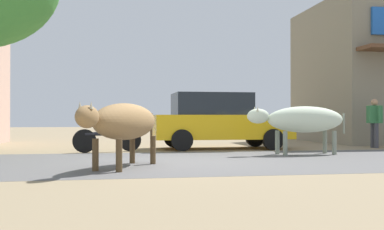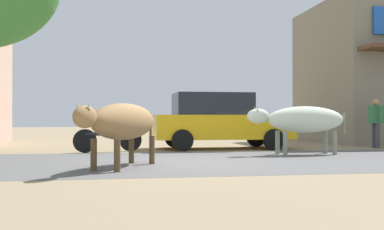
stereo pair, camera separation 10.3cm
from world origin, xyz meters
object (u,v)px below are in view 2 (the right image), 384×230
at_px(pedestrian_by_shop, 376,119).
at_px(cow_far_dark, 303,120).
at_px(parked_hatchback_car, 219,120).
at_px(cow_near_brown, 123,122).
at_px(parked_motorcycle, 109,134).

bearing_deg(pedestrian_by_shop, cow_far_dark, -147.56).
height_order(parked_hatchback_car, cow_near_brown, parked_hatchback_car).
height_order(cow_near_brown, pedestrian_by_shop, pedestrian_by_shop).
height_order(parked_hatchback_car, cow_far_dark, parked_hatchback_car).
height_order(cow_far_dark, pedestrian_by_shop, pedestrian_by_shop).
distance_m(parked_hatchback_car, cow_near_brown, 5.64).
bearing_deg(cow_far_dark, parked_motorcycle, 159.88).
distance_m(parked_motorcycle, cow_near_brown, 4.10).
bearing_deg(pedestrian_by_shop, parked_motorcycle, -177.88).
xyz_separation_m(parked_motorcycle, pedestrian_by_shop, (7.97, 0.29, 0.40)).
height_order(parked_hatchback_car, pedestrian_by_shop, parked_hatchback_car).
relative_size(parked_hatchback_car, cow_far_dark, 1.53).
xyz_separation_m(parked_motorcycle, cow_near_brown, (0.28, -4.08, 0.36)).
xyz_separation_m(parked_hatchback_car, cow_near_brown, (-2.91, -4.84, -0.01)).
relative_size(cow_near_brown, pedestrian_by_shop, 1.77).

